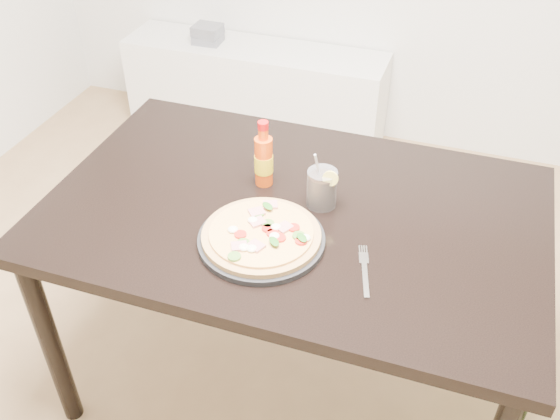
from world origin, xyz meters
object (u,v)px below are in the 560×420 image
(plate, at_px, (261,240))
(media_console, at_px, (255,91))
(hot_sauce_bottle, at_px, (264,160))
(cola_cup, at_px, (322,189))
(fork, at_px, (365,269))
(pizza, at_px, (262,234))
(dining_table, at_px, (293,230))

(plate, relative_size, media_console, 0.24)
(hot_sauce_bottle, xyz_separation_m, cola_cup, (0.19, -0.04, -0.03))
(cola_cup, xyz_separation_m, fork, (0.18, -0.23, -0.05))
(fork, distance_m, media_console, 2.03)
(cola_cup, bearing_deg, pizza, -116.06)
(pizza, relative_size, cola_cup, 1.80)
(fork, relative_size, media_console, 0.13)
(dining_table, height_order, hot_sauce_bottle, hot_sauce_bottle)
(hot_sauce_bottle, xyz_separation_m, media_console, (-0.59, 1.45, -0.58))
(plate, xyz_separation_m, pizza, (0.00, -0.00, 0.02))
(dining_table, bearing_deg, pizza, -101.33)
(dining_table, relative_size, media_console, 1.00)
(dining_table, xyz_separation_m, plate, (-0.04, -0.17, 0.09))
(pizza, height_order, fork, pizza)
(dining_table, bearing_deg, hot_sauce_bottle, 144.65)
(plate, distance_m, media_console, 1.90)
(cola_cup, bearing_deg, fork, -51.84)
(pizza, height_order, media_console, pizza)
(plate, height_order, hot_sauce_bottle, hot_sauce_bottle)
(dining_table, distance_m, pizza, 0.20)
(dining_table, height_order, cola_cup, cola_cup)
(plate, xyz_separation_m, media_console, (-0.67, 1.70, -0.51))
(plate, xyz_separation_m, hot_sauce_bottle, (-0.09, 0.25, 0.07))
(fork, bearing_deg, media_console, 103.20)
(dining_table, distance_m, fork, 0.32)
(hot_sauce_bottle, height_order, cola_cup, hot_sauce_bottle)
(pizza, relative_size, fork, 1.69)
(hot_sauce_bottle, distance_m, media_console, 1.67)
(dining_table, xyz_separation_m, media_console, (-0.71, 1.53, -0.42))
(hot_sauce_bottle, relative_size, cola_cup, 1.19)
(plate, distance_m, cola_cup, 0.24)
(cola_cup, bearing_deg, media_console, 117.55)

